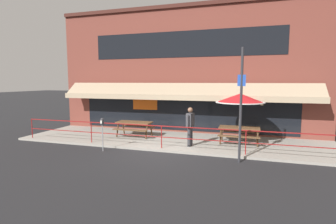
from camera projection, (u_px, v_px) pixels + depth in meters
ground_plane at (159, 152)px, 10.94m from camera, size 120.00×120.00×0.00m
patio_deck at (173, 140)px, 12.83m from camera, size 15.00×4.00×0.10m
restaurant_building at (184, 71)px, 14.53m from camera, size 15.00×1.60×7.05m
patio_railing at (161, 132)px, 11.13m from camera, size 13.84×0.04×0.97m
picnic_table_left at (134, 125)px, 13.48m from camera, size 1.80×1.42×0.76m
picnic_table_centre at (239, 131)px, 11.92m from camera, size 1.80×1.42×0.76m
patio_umbrella_centre at (240, 98)px, 11.64m from camera, size 2.14×2.14×2.38m
pedestrian_walking at (190, 125)px, 11.43m from camera, size 0.32×0.61×1.71m
parking_meter_near at (102, 124)px, 10.92m from camera, size 0.15×0.16×1.42m
street_sign_pole at (241, 104)px, 9.31m from camera, size 0.28×0.09×4.12m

